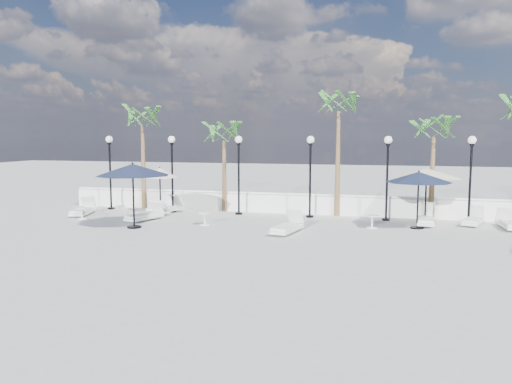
% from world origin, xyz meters
% --- Properties ---
extents(ground, '(100.00, 100.00, 0.00)m').
position_xyz_m(ground, '(0.00, 0.00, 0.00)').
color(ground, '#9E9E99').
rests_on(ground, ground).
extents(balustrade, '(26.00, 0.30, 1.01)m').
position_xyz_m(balustrade, '(0.00, 7.50, 0.47)').
color(balustrade, white).
rests_on(balustrade, ground).
extents(lamppost_0, '(0.36, 0.36, 3.84)m').
position_xyz_m(lamppost_0, '(-10.50, 6.50, 2.49)').
color(lamppost_0, black).
rests_on(lamppost_0, ground).
extents(lamppost_1, '(0.36, 0.36, 3.84)m').
position_xyz_m(lamppost_1, '(-7.00, 6.50, 2.49)').
color(lamppost_1, black).
rests_on(lamppost_1, ground).
extents(lamppost_2, '(0.36, 0.36, 3.84)m').
position_xyz_m(lamppost_2, '(-3.50, 6.50, 2.49)').
color(lamppost_2, black).
rests_on(lamppost_2, ground).
extents(lamppost_3, '(0.36, 0.36, 3.84)m').
position_xyz_m(lamppost_3, '(0.00, 6.50, 2.49)').
color(lamppost_3, black).
rests_on(lamppost_3, ground).
extents(lamppost_4, '(0.36, 0.36, 3.84)m').
position_xyz_m(lamppost_4, '(3.50, 6.50, 2.49)').
color(lamppost_4, black).
rests_on(lamppost_4, ground).
extents(lamppost_5, '(0.36, 0.36, 3.84)m').
position_xyz_m(lamppost_5, '(7.00, 6.50, 2.49)').
color(lamppost_5, black).
rests_on(lamppost_5, ground).
extents(palm_0, '(2.60, 2.60, 5.50)m').
position_xyz_m(palm_0, '(-9.00, 7.30, 4.53)').
color(palm_0, brown).
rests_on(palm_0, ground).
extents(palm_1, '(2.60, 2.60, 4.70)m').
position_xyz_m(palm_1, '(-4.50, 7.30, 3.75)').
color(palm_1, brown).
rests_on(palm_1, ground).
extents(palm_2, '(2.60, 2.60, 6.10)m').
position_xyz_m(palm_2, '(1.20, 7.30, 5.12)').
color(palm_2, brown).
rests_on(palm_2, ground).
extents(palm_3, '(2.60, 2.60, 4.90)m').
position_xyz_m(palm_3, '(5.50, 7.30, 3.95)').
color(palm_3, brown).
rests_on(palm_3, ground).
extents(lounger_0, '(1.36, 2.21, 0.79)m').
position_xyz_m(lounger_0, '(-7.14, 5.89, 0.27)').
color(lounger_0, white).
rests_on(lounger_0, ground).
extents(lounger_1, '(1.20, 2.21, 0.79)m').
position_xyz_m(lounger_1, '(-10.76, 4.36, 0.26)').
color(lounger_1, white).
rests_on(lounger_1, ground).
extents(lounger_2, '(1.18, 1.76, 0.63)m').
position_xyz_m(lounger_2, '(-7.21, 4.77, 0.21)').
color(lounger_2, white).
rests_on(lounger_2, ground).
extents(lounger_3, '(1.22, 2.07, 0.74)m').
position_xyz_m(lounger_3, '(-7.13, 3.67, 0.25)').
color(lounger_3, white).
rests_on(lounger_3, ground).
extents(lounger_4, '(0.81, 2.16, 0.80)m').
position_xyz_m(lounger_4, '(5.15, 5.75, 0.27)').
color(lounger_4, white).
rests_on(lounger_4, ground).
extents(lounger_5, '(1.07, 2.19, 0.78)m').
position_xyz_m(lounger_5, '(-0.29, 2.44, 0.26)').
color(lounger_5, white).
rests_on(lounger_5, ground).
extents(lounger_6, '(1.22, 2.05, 0.73)m').
position_xyz_m(lounger_6, '(7.16, 6.22, 0.25)').
color(lounger_6, white).
rests_on(lounger_6, ground).
extents(lounger_7, '(0.75, 2.03, 0.75)m').
position_xyz_m(lounger_7, '(8.45, 5.63, 0.25)').
color(lounger_7, white).
rests_on(lounger_7, ground).
extents(side_table_0, '(0.53, 0.53, 0.52)m').
position_xyz_m(side_table_0, '(-10.17, 3.38, 0.31)').
color(side_table_0, white).
rests_on(side_table_0, ground).
extents(side_table_1, '(0.56, 0.56, 0.55)m').
position_xyz_m(side_table_1, '(-4.10, 3.29, 0.33)').
color(side_table_1, white).
rests_on(side_table_1, ground).
extents(side_table_2, '(0.56, 0.56, 0.54)m').
position_xyz_m(side_table_2, '(2.93, 4.36, 0.33)').
color(side_table_2, white).
rests_on(side_table_2, ground).
extents(parasol_navy_left, '(3.12, 3.12, 2.75)m').
position_xyz_m(parasol_navy_left, '(-6.76, 1.98, 2.42)').
color(parasol_navy_left, black).
rests_on(parasol_navy_left, ground).
extents(parasol_navy_mid, '(2.71, 2.71, 2.43)m').
position_xyz_m(parasol_navy_mid, '(4.75, 4.78, 2.13)').
color(parasol_navy_mid, black).
rests_on(parasol_navy_mid, ground).
extents(parasol_cream_sq_a, '(5.28, 5.28, 2.59)m').
position_xyz_m(parasol_cream_sq_a, '(5.17, 6.20, 2.40)').
color(parasol_cream_sq_a, black).
rests_on(parasol_cream_sq_a, ground).
extents(parasol_cream_small, '(1.87, 1.87, 2.30)m').
position_xyz_m(parasol_cream_small, '(-7.54, 6.20, 1.97)').
color(parasol_cream_small, black).
rests_on(parasol_cream_small, ground).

